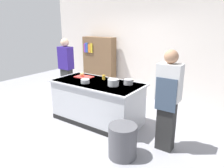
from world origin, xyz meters
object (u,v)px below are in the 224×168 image
onion (82,74)px  stock_pot (113,82)px  juice_cup (104,77)px  person_chef (168,99)px  bookshelf (99,64)px  person_guest (66,68)px  trash_bin (123,141)px  sauce_pan (128,82)px  mixing_bowl (85,81)px

onion → stock_pot: bearing=-9.6°
onion → stock_pot: stock_pot is taller
juice_cup → person_chef: 1.69m
bookshelf → person_guest: bearing=-99.6°
juice_cup → trash_bin: (1.14, -1.05, -0.67)m
stock_pot → sauce_pan: bearing=50.9°
sauce_pan → mixing_bowl: sauce_pan is taller
person_chef → sauce_pan: bearing=72.4°
onion → bookshelf: bearing=115.1°
stock_pot → person_chef: size_ratio=0.17×
sauce_pan → juice_cup: bearing=177.4°
sauce_pan → bookshelf: size_ratio=0.15×
onion → mixing_bowl: bearing=-40.8°
trash_bin → person_guest: (-2.67, 1.38, 0.64)m
onion → mixing_bowl: 0.52m
trash_bin → mixing_bowl: bearing=155.1°
mixing_bowl → bookshelf: bookshelf is taller
juice_cup → bookshelf: bearing=130.4°
onion → person_guest: (-0.98, 0.44, -0.06)m
trash_bin → bookshelf: (-2.46, 2.60, 0.58)m
sauce_pan → trash_bin: (0.50, -1.02, -0.68)m
sauce_pan → person_guest: 2.20m
stock_pot → bookshelf: size_ratio=0.17×
juice_cup → sauce_pan: bearing=-2.6°
mixing_bowl → trash_bin: size_ratio=0.34×
bookshelf → stock_pot: bearing=-46.0°
person_chef → bookshelf: bearing=61.3°
sauce_pan → mixing_bowl: (-0.79, -0.42, -0.01)m
stock_pot → bookshelf: 2.54m
onion → juice_cup: onion is taller
juice_cup → stock_pot: bearing=-32.2°
onion → trash_bin: 2.05m
mixing_bowl → person_chef: person_chef is taller
trash_bin → bookshelf: bookshelf is taller
mixing_bowl → onion: bearing=139.2°
person_guest → stock_pot: bearing=67.4°
sauce_pan → stock_pot: bearing=-129.1°
mixing_bowl → sauce_pan: bearing=27.9°
onion → mixing_bowl: (0.39, -0.34, -0.03)m
onion → person_chef: bearing=-8.8°
onion → stock_pot: 1.00m
mixing_bowl → juice_cup: (0.15, 0.45, 0.01)m
juice_cup → bookshelf: 2.03m
trash_bin → person_guest: person_guest is taller
juice_cup → person_chef: bearing=-15.3°
trash_bin → person_guest: 3.07m
trash_bin → sauce_pan: bearing=116.1°
bookshelf → mixing_bowl: bearing=-59.6°
trash_bin → person_guest: bearing=152.6°
stock_pot → juice_cup: 0.52m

